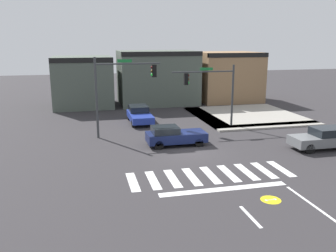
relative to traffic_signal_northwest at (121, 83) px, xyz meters
The scene contains 11 objects.
ground_plane 7.60m from the traffic_signal_northwest, 51.69° to the right, with size 120.00×120.00×0.00m, color #302D30.
crosswalk_near 11.08m from the traffic_signal_northwest, 67.49° to the right, with size 9.28×2.68×0.01m.
lane_markings 17.67m from the traffic_signal_northwest, 72.79° to the right, with size 6.80×18.75×0.01m.
bike_detector_marking 14.92m from the traffic_signal_northwest, 66.92° to the right, with size 0.98×0.98×0.01m.
curb_corner_northeast 13.82m from the traffic_signal_northwest, 19.73° to the left, with size 10.00×10.60×0.15m.
storefront_row 15.73m from the traffic_signal_northwest, 66.33° to the left, with size 24.37×6.77×6.18m.
traffic_signal_northwest is the anchor object (origin of this frame).
traffic_signal_northeast 7.73m from the traffic_signal_northwest, ahead, with size 5.42×0.32×5.38m.
car_navy 5.86m from the traffic_signal_northwest, 44.09° to the right, with size 4.25×1.84×1.40m.
car_blue 6.14m from the traffic_signal_northwest, 65.54° to the left, with size 1.92×4.46×1.43m.
car_gray 15.25m from the traffic_signal_northwest, 26.01° to the right, with size 4.58×1.80×1.49m.
Camera 1 is at (-6.67, -22.30, 7.39)m, focal length 38.14 mm.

